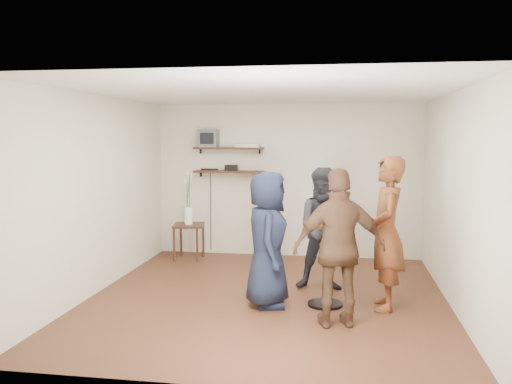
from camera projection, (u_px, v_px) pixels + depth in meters
room at (267, 197)px, 6.78m from camera, size 4.58×5.08×2.68m
shelf_upper at (229, 148)px, 9.22m from camera, size 1.20×0.25×0.04m
shelf_lower at (229, 172)px, 9.26m from camera, size 1.20×0.25×0.04m
crt_monitor at (209, 138)px, 9.25m from camera, size 0.32×0.30×0.30m
dvd_deck at (247, 145)px, 9.16m from camera, size 0.40×0.24×0.06m
radio at (231, 168)px, 9.24m from camera, size 0.22×0.10×0.10m
power_strip at (210, 169)px, 9.36m from camera, size 0.30×0.05×0.03m
side_table at (189, 230)px, 9.05m from camera, size 0.57×0.57×0.59m
vase_lilies at (188, 206)px, 9.01m from camera, size 0.19×0.19×0.95m
drinks_table at (326, 252)px, 6.55m from camera, size 0.56×0.56×1.02m
wine_glass_fl at (321, 211)px, 6.46m from camera, size 0.07×0.07×0.21m
wine_glass_fr at (333, 212)px, 6.44m from camera, size 0.07×0.07×0.20m
wine_glass_bl at (326, 211)px, 6.56m from camera, size 0.06×0.06×0.19m
wine_glass_br at (329, 210)px, 6.51m from camera, size 0.07×0.07×0.21m
person_plaid at (386, 233)px, 6.42m from camera, size 0.45×0.67×1.83m
person_dark at (326, 229)px, 7.23m from camera, size 0.82×0.65×1.65m
person_navy at (267, 239)px, 6.53m from camera, size 0.64×0.87×1.64m
person_brown at (340, 248)px, 5.82m from camera, size 1.08×0.65×1.72m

